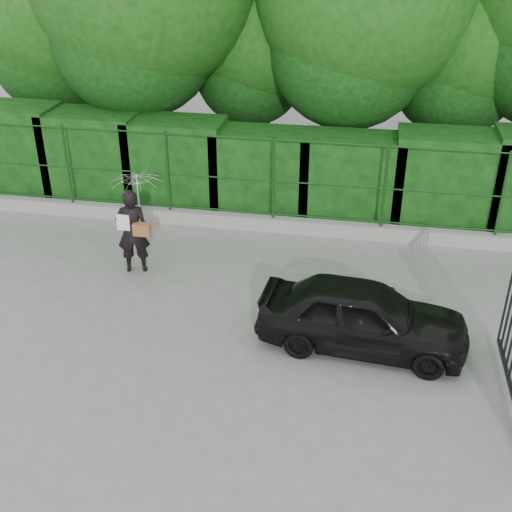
# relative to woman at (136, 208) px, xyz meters

# --- Properties ---
(ground) EXTENTS (80.00, 80.00, 0.00)m
(ground) POSITION_rel_woman_xyz_m (1.83, -2.35, -1.30)
(ground) COLOR gray
(kerb) EXTENTS (14.00, 0.25, 0.30)m
(kerb) POSITION_rel_woman_xyz_m (1.83, 2.15, -1.15)
(kerb) COLOR #9E9E99
(kerb) RESTS_ON ground
(fence) EXTENTS (14.13, 0.06, 1.80)m
(fence) POSITION_rel_woman_xyz_m (2.05, 2.15, -0.10)
(fence) COLOR #133E13
(fence) RESTS_ON kerb
(hedge) EXTENTS (14.20, 1.20, 2.19)m
(hedge) POSITION_rel_woman_xyz_m (1.80, 3.15, -0.27)
(hedge) COLOR black
(hedge) RESTS_ON ground
(woman) EXTENTS (0.98, 0.98, 1.98)m
(woman) POSITION_rel_woman_xyz_m (0.00, 0.00, 0.00)
(woman) COLOR black
(woman) RESTS_ON ground
(car) EXTENTS (3.40, 1.61, 1.12)m
(car) POSITION_rel_woman_xyz_m (4.27, -1.69, -0.74)
(car) COLOR black
(car) RESTS_ON ground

